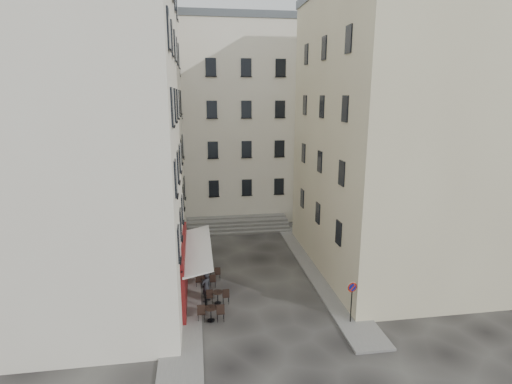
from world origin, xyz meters
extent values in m
plane|color=black|center=(0.00, 0.00, 0.00)|extent=(90.00, 90.00, 0.00)
cube|color=slate|center=(-4.50, 4.00, 0.06)|extent=(2.00, 22.00, 0.12)
cube|color=slate|center=(4.50, 3.00, 0.06)|extent=(2.00, 18.00, 0.12)
cube|color=beige|center=(-10.50, 3.00, 10.00)|extent=(12.00, 16.00, 20.00)
cube|color=#C2B490|center=(10.50, 3.50, 9.00)|extent=(12.00, 14.00, 18.00)
cube|color=beige|center=(-1.00, 19.00, 9.00)|extent=(18.00, 10.00, 18.00)
cube|color=#4F555B|center=(-1.00, 19.00, 18.30)|extent=(18.20, 10.20, 0.60)
cube|color=#4A110A|center=(-4.42, 1.00, 1.75)|extent=(0.25, 7.00, 3.50)
cube|color=black|center=(-4.38, 1.00, 1.40)|extent=(0.06, 3.85, 2.00)
cube|color=silver|center=(-3.60, 1.00, 2.95)|extent=(1.58, 7.30, 0.41)
cube|color=slate|center=(0.00, 11.90, 0.10)|extent=(9.00, 1.80, 0.20)
cube|color=slate|center=(0.00, 12.35, 0.30)|extent=(9.00, 1.80, 0.20)
cube|color=slate|center=(0.00, 12.80, 0.50)|extent=(9.00, 1.80, 0.20)
cube|color=slate|center=(0.00, 13.25, 0.70)|extent=(9.00, 1.80, 0.20)
cylinder|color=black|center=(-3.25, -1.00, 0.45)|extent=(0.10, 0.10, 0.90)
sphere|color=black|center=(-3.25, -1.00, 0.92)|extent=(0.12, 0.12, 0.12)
cylinder|color=black|center=(-3.25, 2.50, 0.45)|extent=(0.10, 0.10, 0.90)
sphere|color=black|center=(-3.25, 2.50, 0.92)|extent=(0.12, 0.12, 0.12)
cylinder|color=black|center=(-3.25, 6.00, 0.45)|extent=(0.10, 0.10, 0.90)
sphere|color=black|center=(-3.25, 6.00, 0.92)|extent=(0.12, 0.12, 0.12)
cylinder|color=black|center=(4.22, -3.45, 1.16)|extent=(0.06, 0.06, 2.32)
cylinder|color=#AA220B|center=(4.22, -3.45, 2.09)|extent=(0.53, 0.12, 0.54)
cylinder|color=navy|center=(4.22, -3.48, 2.09)|extent=(0.39, 0.10, 0.39)
cube|color=#AA220B|center=(4.22, -3.50, 2.09)|extent=(0.31, 0.08, 0.32)
cylinder|color=black|center=(-3.01, -2.16, 0.08)|extent=(0.40, 0.40, 0.02)
cylinder|color=black|center=(-3.01, -2.16, 0.45)|extent=(0.06, 0.06, 0.78)
cylinder|color=black|center=(-3.01, -2.16, 0.80)|extent=(0.67, 0.67, 0.04)
cube|color=black|center=(-2.51, -2.16, 0.50)|extent=(0.42, 0.42, 1.00)
cube|color=black|center=(-3.52, -2.05, 0.50)|extent=(0.42, 0.42, 1.00)
cylinder|color=black|center=(-2.55, -0.36, 0.07)|extent=(0.37, 0.37, 0.02)
cylinder|color=black|center=(-2.55, -0.36, 0.41)|extent=(0.05, 0.05, 0.72)
cylinder|color=black|center=(-2.55, -0.36, 0.74)|extent=(0.62, 0.62, 0.04)
cube|color=black|center=(-2.09, -0.36, 0.46)|extent=(0.39, 0.39, 0.93)
cube|color=black|center=(-3.02, -0.26, 0.46)|extent=(0.39, 0.39, 0.93)
cylinder|color=black|center=(-3.18, 1.75, 0.07)|extent=(0.35, 0.35, 0.02)
cylinder|color=black|center=(-3.18, 1.75, 0.39)|extent=(0.05, 0.05, 0.68)
cylinder|color=black|center=(-3.18, 1.75, 0.70)|extent=(0.59, 0.59, 0.04)
cube|color=black|center=(-2.74, 1.75, 0.44)|extent=(0.37, 0.37, 0.88)
cube|color=black|center=(-3.61, 1.85, 0.44)|extent=(0.37, 0.37, 0.88)
cylinder|color=black|center=(-2.82, 2.77, 0.07)|extent=(0.35, 0.35, 0.02)
cylinder|color=black|center=(-2.82, 2.77, 0.39)|extent=(0.05, 0.05, 0.68)
cylinder|color=black|center=(-2.82, 2.77, 0.70)|extent=(0.59, 0.59, 0.04)
cube|color=black|center=(-2.38, 2.77, 0.44)|extent=(0.37, 0.37, 0.88)
cube|color=black|center=(-3.26, 2.86, 0.44)|extent=(0.37, 0.37, 0.88)
cylinder|color=black|center=(-3.21, 5.18, 0.06)|extent=(0.32, 0.32, 0.02)
cylinder|color=black|center=(-3.21, 5.18, 0.35)|extent=(0.04, 0.04, 0.62)
cylinder|color=black|center=(-3.21, 5.18, 0.64)|extent=(0.53, 0.53, 0.04)
cube|color=black|center=(-2.81, 5.18, 0.40)|extent=(0.34, 0.34, 0.80)
cube|color=black|center=(-3.61, 5.27, 0.40)|extent=(0.34, 0.34, 0.80)
imported|color=black|center=(-3.18, 0.06, 0.90)|extent=(0.78, 0.75, 1.79)
camera|label=1|loc=(-3.50, -21.27, 11.71)|focal=28.00mm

